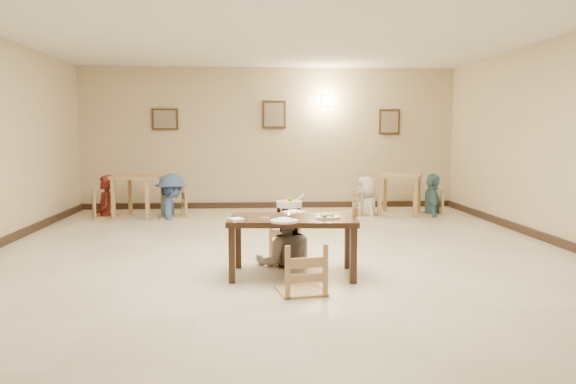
{
  "coord_description": "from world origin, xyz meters",
  "views": [
    {
      "loc": [
        -0.43,
        -7.08,
        1.61
      ],
      "look_at": [
        0.05,
        -0.11,
        0.88
      ],
      "focal_mm": 35.0,
      "sensor_mm": 36.0,
      "label": 1
    }
  ],
  "objects": [
    {
      "name": "picture_a",
      "position": [
        -2.2,
        4.96,
        1.9
      ],
      "size": [
        0.55,
        0.04,
        0.45
      ],
      "color": "#372614",
      "rests_on": "wall_back"
    },
    {
      "name": "wall_back",
      "position": [
        0.0,
        5.0,
        1.5
      ],
      "size": [
        10.0,
        0.0,
        10.0
      ],
      "primitive_type": "plane",
      "rotation": [
        1.57,
        0.0,
        0.0
      ],
      "color": "#C9B590",
      "rests_on": "floor"
    },
    {
      "name": "chair_near",
      "position": [
        0.09,
        -1.54,
        0.49
      ],
      "size": [
        0.46,
        0.46,
        0.99
      ],
      "rotation": [
        0.0,
        0.0,
        3.3
      ],
      "color": "tan",
      "rests_on": "floor"
    },
    {
      "name": "wall_sconce",
      "position": [
        1.2,
        4.96,
        2.3
      ],
      "size": [
        0.16,
        0.05,
        0.22
      ],
      "primitive_type": "cube",
      "color": "#FFD88C",
      "rests_on": "wall_back"
    },
    {
      "name": "chili_dish",
      "position": [
        -0.27,
        -0.97,
        0.68
      ],
      "size": [
        0.11,
        0.11,
        0.02
      ],
      "color": "white",
      "rests_on": "main_table"
    },
    {
      "name": "bg_diner_b",
      "position": [
        -1.92,
        3.73,
        0.84
      ],
      "size": [
        0.81,
        1.18,
        1.68
      ],
      "primitive_type": "imported",
      "rotation": [
        0.0,
        0.0,
        1.76
      ],
      "color": "#3D5C90",
      "rests_on": "floor"
    },
    {
      "name": "chair_far",
      "position": [
        0.01,
        -0.2,
        0.47
      ],
      "size": [
        0.44,
        0.44,
        0.94
      ],
      "rotation": [
        0.0,
        0.0,
        -0.05
      ],
      "color": "tan",
      "rests_on": "floor"
    },
    {
      "name": "bg_chair_rl",
      "position": [
        1.88,
        3.82,
        0.45
      ],
      "size": [
        0.42,
        0.42,
        0.89
      ],
      "rotation": [
        0.0,
        0.0,
        1.86
      ],
      "color": "tan",
      "rests_on": "floor"
    },
    {
      "name": "bg_chair_lr",
      "position": [
        -1.92,
        3.73,
        0.55
      ],
      "size": [
        0.51,
        0.51,
        1.1
      ],
      "rotation": [
        0.0,
        0.0,
        -1.31
      ],
      "color": "tan",
      "rests_on": "floor"
    },
    {
      "name": "baseboard_back",
      "position": [
        0.0,
        4.97,
        0.06
      ],
      "size": [
        8.0,
        0.06,
        0.12
      ],
      "primitive_type": "cube",
      "color": "black",
      "rests_on": "floor"
    },
    {
      "name": "picture_c",
      "position": [
        2.6,
        4.96,
        1.85
      ],
      "size": [
        0.45,
        0.04,
        0.55
      ],
      "color": "#372614",
      "rests_on": "wall_back"
    },
    {
      "name": "drink_glass",
      "position": [
        0.76,
        -0.86,
        0.73
      ],
      "size": [
        0.07,
        0.07,
        0.14
      ],
      "color": "white",
      "rests_on": "main_table"
    },
    {
      "name": "bg_diner_a",
      "position": [
        -3.2,
        3.87,
        0.81
      ],
      "size": [
        0.53,
        0.67,
        1.61
      ],
      "primitive_type": "imported",
      "rotation": [
        0.0,
        0.0,
        4.98
      ],
      "color": "#5F1C14",
      "rests_on": "floor"
    },
    {
      "name": "floor",
      "position": [
        0.0,
        0.0,
        0.0
      ],
      "size": [
        10.0,
        10.0,
        0.0
      ],
      "primitive_type": "plane",
      "color": "beige",
      "rests_on": "ground"
    },
    {
      "name": "rice_plate_near",
      "position": [
        -0.06,
        -1.19,
        0.68
      ],
      "size": [
        0.3,
        0.3,
        0.07
      ],
      "color": "white",
      "rests_on": "main_table"
    },
    {
      "name": "bg_diner_d",
      "position": [
        3.21,
        3.79,
        0.81
      ],
      "size": [
        0.6,
        1.02,
        1.62
      ],
      "primitive_type": "imported",
      "rotation": [
        0.0,
        0.0,
        1.35
      ],
      "color": "slate",
      "rests_on": "floor"
    },
    {
      "name": "curry_warmer",
      "position": [
        0.01,
        -0.87,
        0.82
      ],
      "size": [
        0.32,
        0.29,
        0.26
      ],
      "color": "silver",
      "rests_on": "main_table"
    },
    {
      "name": "bg_chair_rr",
      "position": [
        3.21,
        3.79,
        0.43
      ],
      "size": [
        0.41,
        0.41,
        0.87
      ],
      "rotation": [
        0.0,
        0.0,
        -1.83
      ],
      "color": "tan",
      "rests_on": "floor"
    },
    {
      "name": "bg_diner_c",
      "position": [
        1.88,
        3.82,
        0.76
      ],
      "size": [
        0.61,
        0.82,
        1.52
      ],
      "primitive_type": "imported",
      "rotation": [
        0.0,
        0.0,
        4.89
      ],
      "color": "silver",
      "rests_on": "floor"
    },
    {
      "name": "bg_chair_ll",
      "position": [
        -3.2,
        3.87,
        0.51
      ],
      "size": [
        0.48,
        0.48,
        1.02
      ],
      "rotation": [
        0.0,
        0.0,
        1.9
      ],
      "color": "tan",
      "rests_on": "floor"
    },
    {
      "name": "fried_plate",
      "position": [
        0.44,
        -0.96,
        0.69
      ],
      "size": [
        0.28,
        0.28,
        0.06
      ],
      "color": "white",
      "rests_on": "main_table"
    },
    {
      "name": "main_diner",
      "position": [
        0.0,
        -0.3,
        0.77
      ],
      "size": [
        0.76,
        0.6,
        1.54
      ],
      "primitive_type": "imported",
      "rotation": [
        0.0,
        0.0,
        3.16
      ],
      "color": "gray",
      "rests_on": "floor"
    },
    {
      "name": "napkin_cutlery",
      "position": [
        -0.57,
        -1.1,
        0.68
      ],
      "size": [
        0.21,
        0.28,
        0.03
      ],
      "color": "white",
      "rests_on": "main_table"
    },
    {
      "name": "bg_table_right",
      "position": [
        2.54,
        3.81,
        0.66
      ],
      "size": [
        1.04,
        1.04,
        0.8
      ],
      "rotation": [
        0.0,
        0.0,
        -0.38
      ],
      "color": "tan",
      "rests_on": "floor"
    },
    {
      "name": "ceiling",
      "position": [
        0.0,
        0.0,
        3.0
      ],
      "size": [
        10.0,
        10.0,
        0.0
      ],
      "primitive_type": "plane",
      "color": "silver",
      "rests_on": "wall_back"
    },
    {
      "name": "picture_b",
      "position": [
        0.1,
        4.96,
        2.0
      ],
      "size": [
        0.5,
        0.04,
        0.6
      ],
      "color": "#372614",
      "rests_on": "wall_back"
    },
    {
      "name": "wall_front",
      "position": [
        0.0,
        -5.0,
        1.5
      ],
      "size": [
        10.0,
        0.0,
        10.0
      ],
      "primitive_type": "plane",
      "rotation": [
        -1.57,
        0.0,
        0.0
      ],
      "color": "#C9B590",
      "rests_on": "floor"
    },
    {
      "name": "main_table",
      "position": [
        0.05,
        -0.85,
        0.59
      ],
      "size": [
        1.49,
        0.92,
        0.67
      ],
      "rotation": [
        0.0,
        0.0,
        -0.08
      ],
      "color": "#372012",
      "rests_on": "floor"
    },
    {
      "name": "rice_plate_far",
      "position": [
        0.09,
        -0.53,
        0.68
      ],
      "size": [
        0.28,
        0.28,
        0.06
      ],
      "color": "white",
      "rests_on": "main_table"
    },
    {
      "name": "bg_table_left",
      "position": [
        -2.56,
        3.79,
        0.67
      ],
      "size": [
        0.99,
        0.99,
        0.81
      ],
      "rotation": [
        0.0,
        0.0,
        -0.26
      ],
      "color": "tan",
      "rests_on": "floor"
    }
  ]
}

